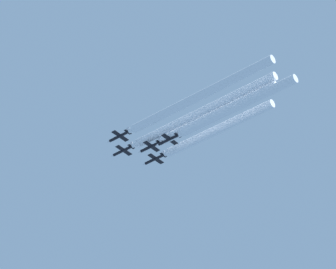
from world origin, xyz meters
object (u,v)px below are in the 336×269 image
(jet_left_wingman, at_px, (119,137))
(jet_right_wingman, at_px, (154,159))
(jet_high_trail, at_px, (168,140))
(jet_lead, at_px, (122,151))
(jet_slot, at_px, (150,147))

(jet_left_wingman, relative_size, jet_right_wingman, 1.00)
(jet_high_trail, bearing_deg, jet_left_wingman, 120.81)
(jet_lead, height_order, jet_right_wingman, jet_lead)
(jet_left_wingman, xyz_separation_m, jet_right_wingman, (19.04, -0.69, -0.04))
(jet_lead, bearing_deg, jet_high_trail, -90.01)
(jet_lead, xyz_separation_m, jet_high_trail, (-0.00, -21.89, -5.04))
(jet_lead, relative_size, jet_left_wingman, 1.00)
(jet_lead, distance_m, jet_right_wingman, 12.30)
(jet_slot, height_order, jet_high_trail, jet_slot)
(jet_slot, bearing_deg, jet_lead, 92.75)
(jet_left_wingman, relative_size, jet_high_trail, 1.00)
(jet_lead, relative_size, jet_high_trail, 1.00)
(jet_left_wingman, distance_m, jet_slot, 11.93)
(jet_left_wingman, height_order, jet_right_wingman, jet_left_wingman)
(jet_lead, relative_size, jet_right_wingman, 1.00)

